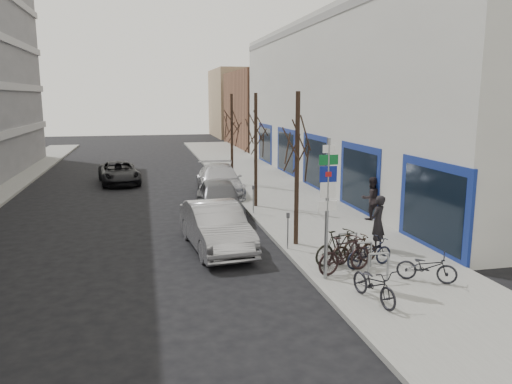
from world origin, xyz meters
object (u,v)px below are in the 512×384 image
parked_car_front (216,227)px  tree_far (232,118)px  meter_front (288,227)px  lane_car (119,173)px  meter_back (232,178)px  bike_mid_curb (369,250)px  bike_rack (362,252)px  bike_near_left (374,281)px  parked_car_mid (219,199)px  bike_mid_inner (339,246)px  meter_mid (253,196)px  parked_car_back (219,180)px  highway_sign_pole (327,200)px  tree_mid (256,123)px  pedestrian_near (378,223)px  bike_far_inner (355,249)px  bike_near_right (345,254)px  tree_near (297,133)px  pedestrian_far (371,198)px  bike_far_curb (427,264)px

parked_car_front → tree_far: bearing=71.7°
meter_front → lane_car: size_ratio=0.26×
meter_back → bike_mid_curb: (1.92, -13.34, -0.24)m
bike_rack → meter_back: size_ratio=1.78×
bike_rack → lane_car: lane_car is taller
meter_front → bike_near_left: (0.87, -4.86, -0.22)m
meter_back → parked_car_mid: bearing=-106.1°
bike_near_left → bike_mid_inner: bike_mid_inner is taller
meter_mid → parked_car_back: bearing=98.2°
highway_sign_pole → bike_mid_curb: bearing=21.8°
bike_mid_curb → parked_car_front: (-4.27, 3.33, 0.15)m
tree_mid → meter_back: tree_mid is taller
lane_car → pedestrian_near: pedestrian_near is taller
highway_sign_pole → tree_mid: (0.20, 10.01, 1.65)m
meter_back → parked_car_back: (-0.75, -0.28, -0.09)m
bike_rack → highway_sign_pole: bearing=-156.4°
meter_front → bike_far_inner: bearing=-51.0°
tree_mid → meter_front: size_ratio=4.33×
lane_car → parked_car_mid: bearing=-72.3°
tree_mid → bike_near_right: size_ratio=2.88×
tree_near → parked_car_mid: bearing=110.2°
tree_mid → bike_mid_inner: tree_mid is taller
meter_front → pedestrian_far: pedestrian_far is taller
tree_near → tree_far: (0.00, 13.00, 0.00)m
tree_mid → parked_car_back: tree_mid is taller
tree_near → meter_mid: size_ratio=4.33×
tree_far → bike_far_inner: tree_far is taller
meter_front → bike_mid_inner: 2.19m
meter_front → parked_car_back: bearing=94.0°
meter_front → parked_car_front: (-2.35, 0.99, -0.10)m
tree_mid → lane_car: bearing=127.3°
bike_mid_inner → bike_far_inner: (0.50, -0.10, -0.08)m
meter_back → lane_car: bearing=142.4°
parked_car_front → pedestrian_near: 5.60m
parked_car_mid → parked_car_back: bearing=84.9°
tree_mid → pedestrian_near: (2.53, -7.73, -3.01)m
meter_back → meter_front: bearing=-90.0°
meter_mid → pedestrian_far: size_ratio=0.68×
tree_far → meter_front: size_ratio=4.33×
meter_mid → pedestrian_far: bearing=-25.6°
tree_far → bike_far_inner: size_ratio=3.44×
lane_car → pedestrian_near: size_ratio=2.61×
bike_near_right → parked_car_front: parked_car_front is taller
tree_far → bike_far_curb: 17.89m
bike_far_inner → pedestrian_far: (3.05, 5.24, 0.44)m
lane_car → pedestrian_near: 18.97m
parked_car_front → parked_car_back: bearing=75.0°
bike_far_curb → parked_car_back: parked_car_back is taller
bike_near_right → parked_car_back: bearing=-7.7°
parked_car_mid → pedestrian_far: 6.66m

